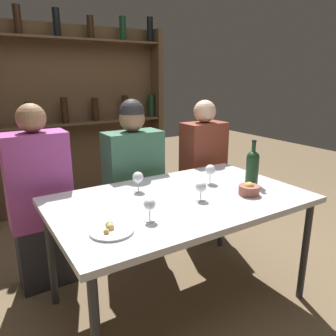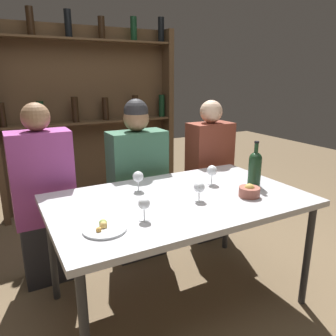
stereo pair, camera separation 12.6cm
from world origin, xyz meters
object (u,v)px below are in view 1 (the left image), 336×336
food_plate_0 (111,230)px  seated_person_center (134,186)px  wine_glass_0 (150,205)px  wine_glass_1 (201,187)px  snack_bowl (249,189)px  seated_person_left (41,205)px  wine_glass_3 (210,170)px  wine_bottle (252,166)px  wine_glass_2 (138,178)px  seated_person_right (203,175)px

food_plate_0 → seated_person_center: size_ratio=0.17×
wine_glass_0 → seated_person_center: 0.93m
wine_glass_1 → snack_bowl: (0.30, -0.09, -0.04)m
seated_person_left → seated_person_center: bearing=0.0°
wine_glass_0 → wine_glass_1: bearing=12.9°
wine_glass_3 → seated_person_center: 0.66m
wine_glass_3 → wine_bottle: bearing=-36.8°
food_plate_0 → seated_person_left: bearing=100.2°
wine_glass_3 → wine_glass_0: bearing=-154.6°
wine_glass_1 → wine_glass_2: size_ratio=0.91×
wine_glass_3 → snack_bowl: wine_glass_3 is taller
wine_glass_1 → seated_person_left: bearing=135.1°
wine_glass_0 → seated_person_left: bearing=113.6°
snack_bowl → wine_glass_1: bearing=163.9°
wine_glass_2 → food_plate_0: wine_glass_2 is taller
wine_glass_1 → wine_glass_2: wine_glass_2 is taller
wine_glass_0 → food_plate_0: (-0.21, -0.01, -0.07)m
wine_bottle → seated_person_center: (-0.53, 0.71, -0.25)m
seated_person_center → seated_person_right: seated_person_center is taller
wine_bottle → wine_glass_3: size_ratio=2.32×
seated_person_right → wine_glass_2: bearing=-153.5°
wine_bottle → wine_glass_1: 0.47m
seated_person_center → wine_bottle: bearing=-53.2°
wine_glass_1 → snack_bowl: size_ratio=0.91×
snack_bowl → seated_person_center: seated_person_center is taller
wine_glass_0 → wine_glass_2: wine_glass_2 is taller
snack_bowl → seated_person_center: size_ratio=0.10×
wine_glass_1 → wine_glass_3: size_ratio=0.88×
wine_bottle → snack_bowl: (-0.16, -0.13, -0.09)m
wine_glass_2 → wine_glass_3: (0.48, -0.12, 0.00)m
wine_bottle → wine_glass_1: size_ratio=2.62×
wine_glass_2 → wine_glass_3: wine_glass_3 is taller
wine_glass_1 → seated_person_left: size_ratio=0.09×
food_plate_0 → seated_person_right: seated_person_right is taller
wine_glass_0 → snack_bowl: wine_glass_0 is taller
seated_person_left → seated_person_right: (1.37, 0.00, -0.01)m
wine_glass_2 → snack_bowl: wine_glass_2 is taller
seated_person_left → wine_glass_2: bearing=-39.4°
seated_person_center → wine_glass_1: bearing=-85.1°
snack_bowl → wine_glass_3: bearing=101.5°
wine_glass_2 → wine_bottle: bearing=-21.9°
wine_glass_2 → seated_person_right: 0.98m
wine_glass_3 → snack_bowl: (0.06, -0.30, -0.06)m
seated_person_center → wine_glass_0: bearing=-111.1°
wine_bottle → seated_person_center: bearing=126.8°
wine_glass_2 → seated_person_left: bearing=140.6°
snack_bowl → seated_person_left: seated_person_left is taller
wine_glass_3 → seated_person_center: seated_person_center is taller
snack_bowl → wine_bottle: bearing=40.1°
wine_glass_2 → seated_person_center: (0.18, 0.43, -0.21)m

